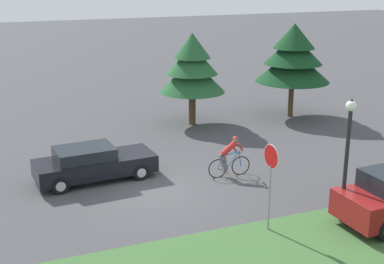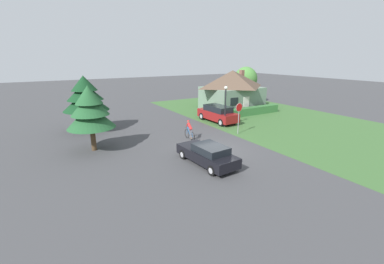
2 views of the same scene
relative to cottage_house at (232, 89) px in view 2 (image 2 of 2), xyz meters
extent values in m
plane|color=#424244|center=(-10.97, -11.65, -2.59)|extent=(140.00, 140.00, 0.00)
cube|color=#3D6633|center=(0.73, -7.65, -2.59)|extent=(16.00, 36.00, 0.01)
cube|color=slate|center=(0.00, 0.00, -1.15)|extent=(6.78, 5.64, 2.88)
pyramid|color=brown|center=(0.00, 0.00, 1.34)|extent=(7.32, 6.09, 2.12)
cube|color=silver|center=(-0.01, -2.84, -1.59)|extent=(0.90, 0.06, 2.00)
cube|color=black|center=(-1.90, -2.84, -1.01)|extent=(1.10, 0.06, 0.90)
cube|color=brown|center=(2.03, 0.56, 1.95)|extent=(0.50, 0.50, 0.80)
cube|color=#387038|center=(-0.78, -3.94, -2.14)|extent=(9.33, 0.90, 0.91)
cube|color=black|center=(-12.81, -13.31, -2.02)|extent=(2.06, 4.66, 0.65)
cube|color=black|center=(-12.78, -13.70, -1.47)|extent=(1.69, 2.27, 0.46)
cylinder|color=black|center=(-13.68, -11.82, -2.28)|extent=(0.32, 0.64, 0.63)
cylinder|color=#ADADB2|center=(-13.68, -11.82, -2.28)|extent=(0.32, 0.38, 0.36)
cylinder|color=black|center=(-12.15, -11.71, -2.28)|extent=(0.32, 0.64, 0.63)
cylinder|color=#ADADB2|center=(-12.15, -11.71, -2.28)|extent=(0.32, 0.38, 0.36)
cylinder|color=black|center=(-13.47, -14.90, -2.28)|extent=(0.32, 0.64, 0.63)
cylinder|color=#ADADB2|center=(-13.47, -14.90, -2.28)|extent=(0.32, 0.38, 0.36)
cylinder|color=black|center=(-11.94, -14.80, -2.28)|extent=(0.32, 0.64, 0.63)
cylinder|color=#ADADB2|center=(-11.94, -14.80, -2.28)|extent=(0.32, 0.38, 0.36)
torus|color=black|center=(-11.22, -8.87, -2.22)|extent=(0.07, 0.78, 0.78)
torus|color=black|center=(-11.18, -7.89, -2.22)|extent=(0.07, 0.78, 0.78)
cylinder|color=#1E66B2|center=(-11.21, -8.62, -2.04)|extent=(0.04, 0.17, 0.64)
cylinder|color=#1E66B2|center=(-11.19, -8.26, -1.99)|extent=(0.06, 0.61, 0.75)
cylinder|color=#1E66B2|center=(-11.20, -8.33, -1.67)|extent=(0.06, 0.73, 0.14)
cylinder|color=#1E66B2|center=(-11.21, -8.71, -2.29)|extent=(0.05, 0.33, 0.16)
cylinder|color=#1E66B2|center=(-11.21, -8.78, -1.97)|extent=(0.04, 0.21, 0.51)
cylinder|color=#1E66B2|center=(-11.18, -7.93, -1.92)|extent=(0.04, 0.12, 0.61)
cylinder|color=black|center=(-11.18, -7.97, -1.62)|extent=(0.44, 0.04, 0.02)
ellipsoid|color=black|center=(-11.21, -8.69, -1.70)|extent=(0.09, 0.20, 0.05)
cylinder|color=slate|center=(-11.21, -8.70, -1.92)|extent=(0.12, 0.25, 0.54)
cylinder|color=slate|center=(-11.21, -8.54, -2.00)|extent=(0.12, 0.25, 0.69)
cylinder|color=tan|center=(-11.21, -8.63, -2.32)|extent=(0.08, 0.08, 0.30)
cylinder|color=tan|center=(-11.16, -8.47, -2.42)|extent=(0.17, 0.08, 0.21)
cylinder|color=red|center=(-11.20, -8.42, -1.45)|extent=(0.25, 0.68, 0.59)
cylinder|color=red|center=(-11.19, -8.20, -1.44)|extent=(0.08, 0.24, 0.35)
cylinder|color=red|center=(-11.19, -7.92, -1.44)|extent=(0.08, 0.24, 0.35)
sphere|color=tan|center=(-11.19, -8.15, -1.10)|extent=(0.19, 0.19, 0.19)
ellipsoid|color=red|center=(-11.19, -8.15, -1.05)|extent=(0.22, 0.18, 0.12)
cube|color=maroon|center=(-5.63, -4.65, -1.87)|extent=(2.02, 4.97, 0.85)
cube|color=black|center=(-5.63, -4.69, -1.15)|extent=(1.74, 3.12, 0.58)
cylinder|color=black|center=(-6.51, -3.02, -2.21)|extent=(0.28, 0.77, 0.76)
cylinder|color=#ADADB2|center=(-6.51, -3.02, -2.21)|extent=(0.28, 0.45, 0.44)
cylinder|color=black|center=(-4.86, -2.96, -2.21)|extent=(0.28, 0.77, 0.76)
cylinder|color=#ADADB2|center=(-4.86, -2.96, -2.21)|extent=(0.28, 0.45, 0.44)
cylinder|color=black|center=(-6.40, -6.35, -2.21)|extent=(0.28, 0.77, 0.76)
cylinder|color=#ADADB2|center=(-6.40, -6.35, -2.21)|extent=(0.28, 0.45, 0.44)
cylinder|color=black|center=(-4.75, -6.29, -2.21)|extent=(0.28, 0.77, 0.76)
cylinder|color=#ADADB2|center=(-4.75, -6.29, -2.21)|extent=(0.28, 0.45, 0.44)
cylinder|color=gray|center=(-6.69, -9.21, -1.54)|extent=(0.07, 0.07, 2.11)
cylinder|color=red|center=(-6.69, -9.21, -0.18)|extent=(0.71, 0.08, 0.71)
cylinder|color=silver|center=(-6.69, -9.21, -0.18)|extent=(0.76, 0.08, 0.76)
cylinder|color=black|center=(-6.28, -6.75, -0.75)|extent=(0.13, 0.13, 3.69)
sphere|color=white|center=(-6.28, -6.75, 1.25)|extent=(0.33, 0.33, 0.33)
cone|color=black|center=(-6.28, -6.75, 1.42)|extent=(0.20, 0.20, 0.13)
cylinder|color=#4C3823|center=(-18.56, -6.98, -1.73)|extent=(0.36, 0.36, 1.73)
cone|color=#23562D|center=(-18.56, -6.98, -0.02)|extent=(3.37, 3.37, 1.68)
cone|color=#23562D|center=(-18.56, -6.98, 0.81)|extent=(2.63, 2.63, 1.48)
cone|color=#23562D|center=(-18.56, -6.98, 1.52)|extent=(1.89, 1.89, 1.28)
cylinder|color=#4C3823|center=(-17.98, -1.38, -1.61)|extent=(0.28, 0.28, 1.96)
cone|color=#143D1E|center=(-17.98, -1.38, 0.23)|extent=(3.99, 3.99, 1.73)
cone|color=#143D1E|center=(-17.98, -1.38, 1.08)|extent=(3.11, 3.11, 1.52)
cone|color=#143D1E|center=(-17.98, -1.38, 1.82)|extent=(2.23, 2.23, 1.32)
cylinder|color=#4C3823|center=(4.59, 2.58, -1.54)|extent=(0.39, 0.39, 2.10)
ellipsoid|color=#4C893D|center=(4.59, 2.58, 0.93)|extent=(3.34, 3.34, 3.51)
camera|label=1|loc=(6.42, -17.04, 5.20)|focal=50.00mm
camera|label=2|loc=(-21.45, -26.04, 4.07)|focal=24.00mm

